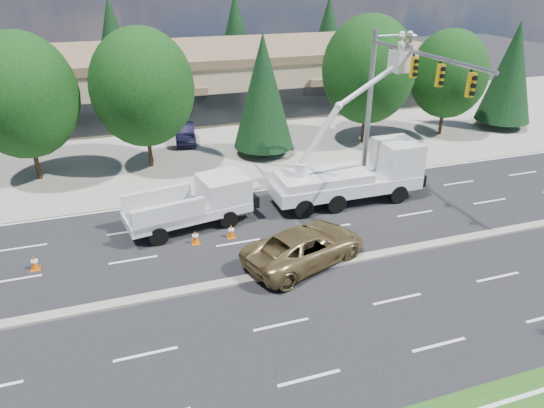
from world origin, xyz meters
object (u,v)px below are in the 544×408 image
object	(u,v)px
signal_mast	(390,88)
utility_pickup	(197,207)
minivan	(305,246)
bucket_truck	(360,167)

from	to	relation	value
signal_mast	utility_pickup	world-z (taller)	signal_mast
signal_mast	utility_pickup	bearing A→B (deg)	-173.37
minivan	signal_mast	bearing A→B (deg)	-68.93
bucket_truck	minivan	world-z (taller)	bucket_truck
signal_mast	utility_pickup	size ratio (longest dim) A/B	1.53
signal_mast	utility_pickup	xyz separation A→B (m)	(-11.56, -1.34, -5.06)
signal_mast	bucket_truck	world-z (taller)	bucket_truck
minivan	bucket_truck	bearing A→B (deg)	-64.99
utility_pickup	signal_mast	bearing A→B (deg)	-3.49
utility_pickup	bucket_truck	size ratio (longest dim) A/B	0.72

